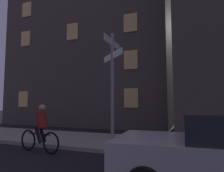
{
  "coord_description": "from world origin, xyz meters",
  "views": [
    {
      "loc": [
        3.34,
        -0.65,
        1.63
      ],
      "look_at": [
        0.82,
        5.81,
        2.25
      ],
      "focal_mm": 32.19,
      "sensor_mm": 36.0,
      "label": 1
    }
  ],
  "objects": [
    {
      "name": "building_left_block",
      "position": [
        -4.43,
        15.52,
        6.34
      ],
      "size": [
        13.05,
        8.23,
        12.68
      ],
      "color": "#4C443D",
      "rests_on": "ground_plane"
    },
    {
      "name": "signpost",
      "position": [
        0.7,
        6.16,
        2.6
      ],
      "size": [
        1.16,
        1.53,
        4.12
      ],
      "color": "gray",
      "rests_on": "sidewalk_kerb"
    },
    {
      "name": "sidewalk_kerb",
      "position": [
        0.0,
        7.21,
        0.07
      ],
      "size": [
        40.0,
        3.36,
        0.14
      ],
      "primitive_type": "cube",
      "color": "gray",
      "rests_on": "ground_plane"
    },
    {
      "name": "cyclist",
      "position": [
        -1.44,
        4.92,
        0.75
      ],
      "size": [
        1.81,
        0.38,
        1.61
      ],
      "color": "black",
      "rests_on": "ground_plane"
    }
  ]
}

